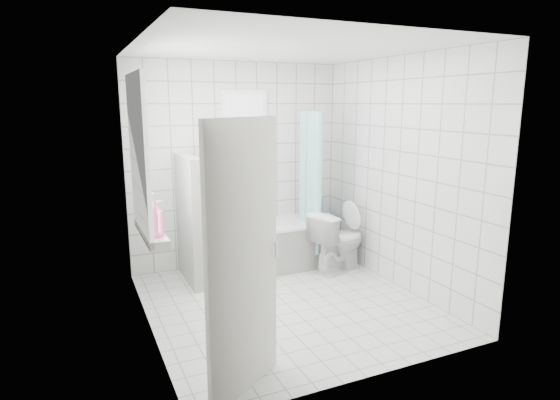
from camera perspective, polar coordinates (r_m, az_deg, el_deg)
name	(u,v)px	position (r m, az deg, el deg)	size (l,w,h in m)	color
ground	(286,303)	(5.09, 0.75, -12.49)	(3.00, 3.00, 0.00)	white
ceiling	(287,48)	(4.67, 0.84, 18.04)	(3.00, 3.00, 0.00)	white
wall_back	(237,165)	(6.08, -5.22, 4.25)	(2.80, 0.02, 2.60)	white
wall_front	(375,215)	(3.43, 11.45, -1.77)	(2.80, 0.02, 2.60)	white
wall_left	(143,194)	(4.31, -16.31, 0.73)	(0.02, 3.00, 2.60)	white
wall_right	(399,174)	(5.44, 14.29, 3.05)	(0.02, 3.00, 2.60)	white
window_left	(142,156)	(4.57, -16.51, 5.13)	(0.01, 0.90, 1.40)	white
window_back	(245,114)	(6.02, -4.28, 10.40)	(0.50, 0.01, 0.50)	white
window_sill	(151,232)	(4.71, -15.45, -3.80)	(0.18, 1.02, 0.08)	white
door	(243,262)	(3.31, -4.48, -7.49)	(0.04, 0.80, 2.00)	silver
bathtub	(256,247)	(5.99, -2.99, -5.74)	(1.55, 0.77, 0.58)	white
partition_wall	(190,219)	(5.58, -10.92, -2.35)	(0.15, 0.85, 1.50)	white
tiled_ledge	(319,234)	(6.65, 4.77, -4.12)	(0.40, 0.24, 0.55)	white
toilet	(338,241)	(5.95, 7.14, -4.96)	(0.43, 0.76, 0.77)	white
curtain_rod	(308,110)	(5.99, 3.43, 10.88)	(0.02, 0.02, 0.80)	silver
shower_curtain	(312,182)	(5.95, 3.90, 2.16)	(0.14, 0.48, 1.78)	#45CDC7
tub_faucet	(253,199)	(6.19, -3.31, 0.18)	(0.18, 0.06, 0.06)	silver
sill_bottles	(152,216)	(4.61, -15.32, -1.86)	(0.20, 0.75, 0.33)	pink
ledge_bottles	(317,207)	(6.54, 4.59, -0.84)	(0.17, 0.17, 0.24)	#168544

